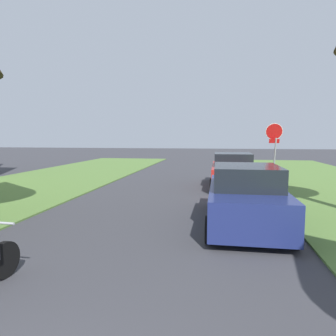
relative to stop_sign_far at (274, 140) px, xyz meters
The scene contains 3 objects.
stop_sign_far is the anchor object (origin of this frame).
parked_sedan_navy 7.69m from the stop_sign_far, 104.96° to the right, with size 1.94×4.40×1.57m.
parked_sedan_red 2.78m from the stop_sign_far, 147.52° to the right, with size 1.94×4.40×1.57m.
Camera 1 is at (1.66, -0.80, 2.29)m, focal length 32.42 mm.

